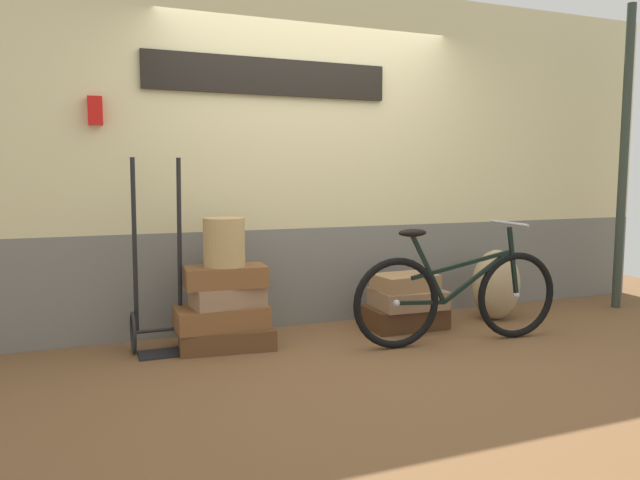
{
  "coord_description": "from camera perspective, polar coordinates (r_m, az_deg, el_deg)",
  "views": [
    {
      "loc": [
        -1.82,
        -3.92,
        1.27
      ],
      "look_at": [
        -0.14,
        0.22,
        0.78
      ],
      "focal_mm": 33.58,
      "sensor_mm": 36.0,
      "label": 1
    }
  ],
  "objects": [
    {
      "name": "ground",
      "position": [
        4.51,
        2.79,
        -10.49
      ],
      "size": [
        9.2,
        5.2,
        0.06
      ],
      "primitive_type": "cube",
      "color": "brown"
    },
    {
      "name": "station_building",
      "position": [
        5.11,
        -1.05,
        7.91
      ],
      "size": [
        7.2,
        0.74,
        2.83
      ],
      "color": "slate",
      "rests_on": "ground"
    },
    {
      "name": "suitcase_0",
      "position": [
        4.5,
        -8.86,
        -9.22
      ],
      "size": [
        0.72,
        0.44,
        0.15
      ],
      "primitive_type": "cube",
      "rotation": [
        0.0,
        0.0,
        -0.11
      ],
      "color": "brown",
      "rests_on": "ground"
    },
    {
      "name": "suitcase_1",
      "position": [
        4.46,
        -9.36,
        -7.27
      ],
      "size": [
        0.66,
        0.35,
        0.16
      ],
      "primitive_type": "cube",
      "rotation": [
        0.0,
        0.0,
        0.0
      ],
      "color": "brown",
      "rests_on": "suitcase_0"
    },
    {
      "name": "suitcase_2",
      "position": [
        4.44,
        -8.78,
        -5.33
      ],
      "size": [
        0.54,
        0.34,
        0.14
      ],
      "primitive_type": "cube",
      "rotation": [
        0.0,
        0.0,
        0.12
      ],
      "color": "#937051",
      "rests_on": "suitcase_1"
    },
    {
      "name": "suitcase_3",
      "position": [
        4.41,
        -8.99,
        -3.44
      ],
      "size": [
        0.6,
        0.33,
        0.15
      ],
      "primitive_type": "cube",
      "rotation": [
        0.0,
        0.0,
        -0.06
      ],
      "color": "brown",
      "rests_on": "suitcase_2"
    },
    {
      "name": "suitcase_4",
      "position": [
        5.07,
        8.07,
        -7.26
      ],
      "size": [
        0.64,
        0.42,
        0.18
      ],
      "primitive_type": "cube",
      "rotation": [
        0.0,
        0.0,
        -0.01
      ],
      "color": "#4C2D19",
      "rests_on": "ground"
    },
    {
      "name": "suitcase_5",
      "position": [
        5.02,
        8.38,
        -5.52
      ],
      "size": [
        0.57,
        0.46,
        0.15
      ],
      "primitive_type": "cube",
      "rotation": [
        0.0,
        0.0,
        -0.04
      ],
      "color": "#937051",
      "rests_on": "suitcase_4"
    },
    {
      "name": "suitcase_6",
      "position": [
        4.98,
        8.1,
        -3.99
      ],
      "size": [
        0.51,
        0.38,
        0.13
      ],
      "primitive_type": "cube",
      "rotation": [
        0.0,
        0.0,
        0.07
      ],
      "color": "#9E754C",
      "rests_on": "suitcase_5"
    },
    {
      "name": "wicker_basket",
      "position": [
        4.38,
        -9.12,
        -0.19
      ],
      "size": [
        0.3,
        0.3,
        0.35
      ],
      "primitive_type": "cylinder",
      "color": "tan",
      "rests_on": "suitcase_3"
    },
    {
      "name": "luggage_trolley",
      "position": [
        4.47,
        -15.05,
        -6.23
      ],
      "size": [
        0.39,
        0.37,
        1.39
      ],
      "color": "black",
      "rests_on": "ground"
    },
    {
      "name": "burlap_sack",
      "position": [
        5.48,
        16.42,
        -4.11
      ],
      "size": [
        0.43,
        0.37,
        0.62
      ],
      "primitive_type": "ellipsoid",
      "color": "tan",
      "rests_on": "ground"
    },
    {
      "name": "bicycle",
      "position": [
        4.64,
        13.0,
        -5.22
      ],
      "size": [
        1.68,
        0.46,
        0.91
      ],
      "color": "black",
      "rests_on": "ground"
    }
  ]
}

